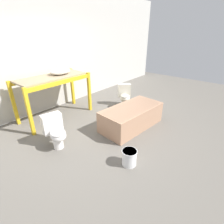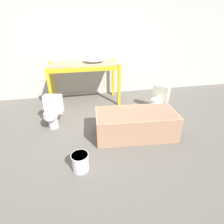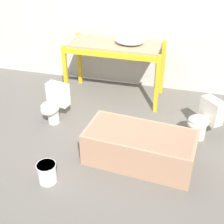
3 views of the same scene
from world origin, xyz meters
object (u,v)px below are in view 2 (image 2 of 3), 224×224
Objects in this scene: toilet_far at (159,99)px; bucket_white at (80,162)px; sink_basin at (94,59)px; toilet_near at (52,111)px; bathtub_main at (136,122)px.

bucket_white is at bearing -94.89° from toilet_far.
sink_basin is 0.80× the size of toilet_far.
toilet_near and toilet_far have the same top height.
toilet_near is 1.00× the size of toilet_far.
toilet_near reaches higher than bathtub_main.
bathtub_main is 1.33m from bucket_white.
sink_basin reaches higher than bucket_white.
toilet_near is (-1.04, -1.15, -0.81)m from sink_basin.
bathtub_main is at bearing -11.08° from toilet_near.
toilet_near is 2.32× the size of bucket_white.
toilet_far is at bearing 49.36° from bathtub_main.
toilet_far is at bearing 38.34° from bucket_white.
sink_basin is at bearing -167.80° from toilet_far.
toilet_far is at bearing -34.57° from sink_basin.
sink_basin is at bearing 78.06° from bucket_white.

